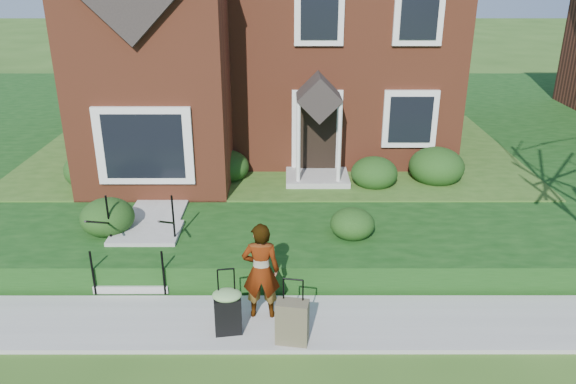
{
  "coord_description": "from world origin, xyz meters",
  "views": [
    {
      "loc": [
        0.44,
        -8.15,
        5.8
      ],
      "look_at": [
        0.45,
        2.0,
        1.67
      ],
      "focal_mm": 35.0,
      "sensor_mm": 36.0,
      "label": 1
    }
  ],
  "objects_px": {
    "front_steps": "(141,250)",
    "woman": "(261,271)",
    "suitcase_black": "(228,309)",
    "suitcase_olive": "(292,322)"
  },
  "relations": [
    {
      "from": "front_steps",
      "to": "woman",
      "type": "relative_size",
      "value": 1.14
    },
    {
      "from": "suitcase_black",
      "to": "suitcase_olive",
      "type": "relative_size",
      "value": 1.04
    },
    {
      "from": "front_steps",
      "to": "woman",
      "type": "distance_m",
      "value": 3.03
    },
    {
      "from": "front_steps",
      "to": "suitcase_black",
      "type": "xyz_separation_m",
      "value": [
        1.95,
        -2.17,
        0.06
      ]
    },
    {
      "from": "woman",
      "to": "suitcase_black",
      "type": "relative_size",
      "value": 1.5
    },
    {
      "from": "woman",
      "to": "suitcase_olive",
      "type": "relative_size",
      "value": 1.56
    },
    {
      "from": "suitcase_black",
      "to": "suitcase_olive",
      "type": "distance_m",
      "value": 1.09
    },
    {
      "from": "suitcase_black",
      "to": "front_steps",
      "type": "bearing_deg",
      "value": 122.9
    },
    {
      "from": "front_steps",
      "to": "woman",
      "type": "height_order",
      "value": "woman"
    },
    {
      "from": "front_steps",
      "to": "suitcase_olive",
      "type": "relative_size",
      "value": 1.79
    }
  ]
}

